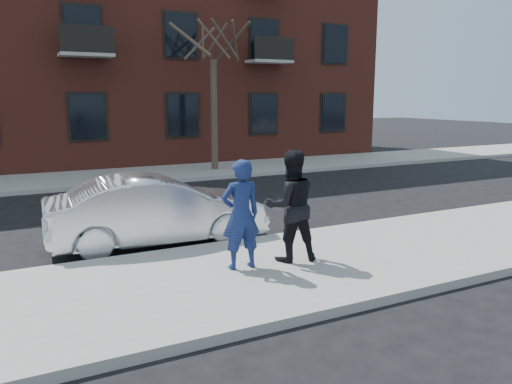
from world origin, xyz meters
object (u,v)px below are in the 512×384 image
street_tree (213,27)px  man_hoodie (241,215)px  silver_sedan (158,210)px  man_peacoat (291,206)px

street_tree → man_hoodie: bearing=-110.0°
street_tree → man_hoodie: 12.51m
street_tree → man_hoodie: size_ratio=3.75×
silver_sedan → man_peacoat: size_ratio=2.24×
street_tree → man_peacoat: size_ratio=3.55×
man_hoodie → man_peacoat: (0.94, 0.00, 0.05)m
man_peacoat → silver_sedan: bearing=-45.0°
silver_sedan → man_peacoat: bearing=-143.1°
street_tree → man_hoodie: (-4.01, -10.98, -4.47)m
man_peacoat → man_hoodie: bearing=10.7°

